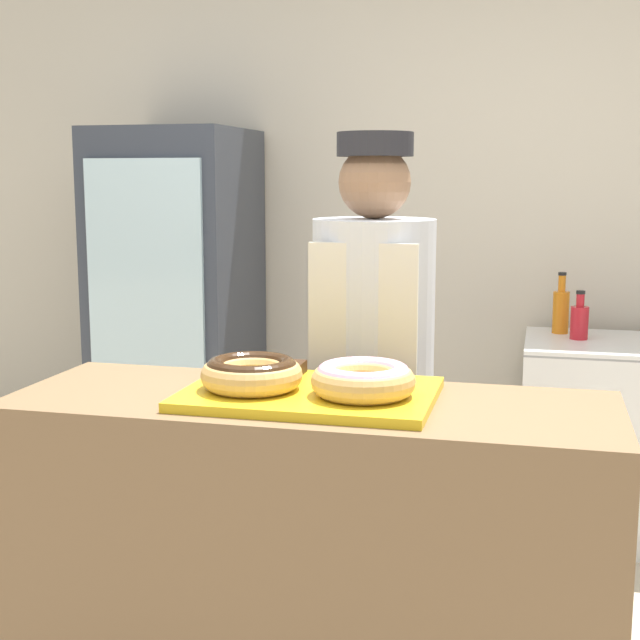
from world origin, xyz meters
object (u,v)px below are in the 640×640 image
at_px(beverage_fridge, 178,317).
at_px(bottle_orange_b, 561,310).
at_px(brownie_back_left, 287,368).
at_px(baker_person, 372,391).
at_px(bottle_red, 579,321).
at_px(serving_tray, 310,394).
at_px(donut_chocolate_glaze, 252,372).
at_px(donut_light_glaze, 363,378).
at_px(brownie_back_right, 363,372).

distance_m(beverage_fridge, bottle_orange_b, 1.72).
relative_size(brownie_back_left, beverage_fridge, 0.05).
height_order(baker_person, bottle_red, baker_person).
xyz_separation_m(bottle_orange_b, bottle_red, (0.07, -0.13, -0.02)).
bearing_deg(brownie_back_left, bottle_orange_b, 67.28).
relative_size(serving_tray, bottle_red, 2.98).
xyz_separation_m(serving_tray, donut_chocolate_glaze, (-0.14, -0.03, 0.05)).
relative_size(donut_chocolate_glaze, donut_light_glaze, 1.00).
height_order(beverage_fridge, bottle_red, beverage_fridge).
height_order(brownie_back_right, baker_person, baker_person).
relative_size(donut_chocolate_glaze, brownie_back_right, 2.91).
bearing_deg(bottle_red, beverage_fridge, -179.00).
distance_m(baker_person, bottle_orange_b, 1.48).
distance_m(donut_chocolate_glaze, baker_person, 0.61).
distance_m(baker_person, beverage_fridge, 1.66).
distance_m(donut_light_glaze, beverage_fridge, 2.15).
height_order(donut_chocolate_glaze, baker_person, baker_person).
bearing_deg(bottle_orange_b, brownie_back_left, -112.72).
relative_size(brownie_back_left, bottle_orange_b, 0.32).
bearing_deg(brownie_back_left, donut_chocolate_glaze, -101.38).
height_order(donut_light_glaze, beverage_fridge, beverage_fridge).
relative_size(serving_tray, beverage_fridge, 0.36).
relative_size(beverage_fridge, bottle_red, 8.36).
bearing_deg(donut_chocolate_glaze, brownie_back_right, 37.60).
bearing_deg(beverage_fridge, donut_light_glaze, -55.26).
height_order(beverage_fridge, bottle_orange_b, beverage_fridge).
relative_size(serving_tray, bottle_orange_b, 2.29).
xyz_separation_m(donut_chocolate_glaze, beverage_fridge, (-0.94, 1.76, -0.17)).
bearing_deg(beverage_fridge, bottle_orange_b, 5.37).
bearing_deg(serving_tray, brownie_back_right, 56.21).
height_order(donut_light_glaze, baker_person, baker_person).
height_order(brownie_back_left, bottle_orange_b, bottle_orange_b).
relative_size(bottle_orange_b, bottle_red, 1.30).
xyz_separation_m(donut_light_glaze, brownie_back_right, (-0.04, 0.18, -0.03)).
height_order(serving_tray, bottle_red, bottle_red).
relative_size(brownie_back_left, brownie_back_right, 1.00).
distance_m(donut_light_glaze, bottle_red, 1.88).
relative_size(donut_chocolate_glaze, brownie_back_left, 2.91).
bearing_deg(bottle_orange_b, baker_person, -112.55).
bearing_deg(bottle_red, bottle_orange_b, 119.68).
height_order(brownie_back_left, beverage_fridge, beverage_fridge).
distance_m(bottle_orange_b, bottle_red, 0.15).
bearing_deg(donut_chocolate_glaze, bottle_red, 64.94).
height_order(brownie_back_left, brownie_back_right, same).
bearing_deg(brownie_back_right, brownie_back_left, 180.00).
relative_size(baker_person, bottle_red, 7.94).
bearing_deg(bottle_orange_b, donut_chocolate_glaze, -111.69).
distance_m(serving_tray, brownie_back_right, 0.18).
xyz_separation_m(serving_tray, donut_light_glaze, (0.14, -0.03, 0.05)).
relative_size(donut_light_glaze, bottle_orange_b, 0.94).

